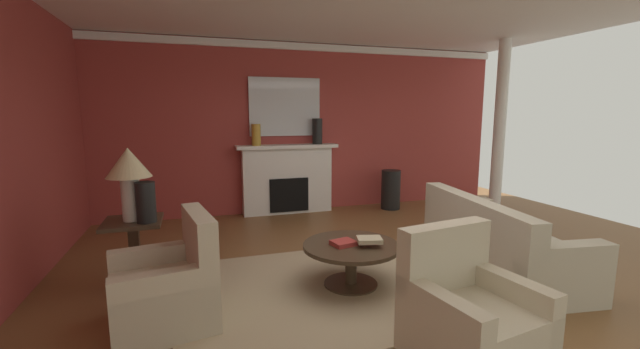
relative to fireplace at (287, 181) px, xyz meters
The scene contains 19 objects.
ground_plane 3.26m from the fireplace, 83.14° to the right, with size 9.36×9.36×0.00m, color brown.
wall_fireplace 1.03m from the fireplace, 28.79° to the left, with size 7.80×0.12×3.03m, color #9E3833.
crown_moulding 2.40m from the fireplace, 18.80° to the left, with size 7.80×0.08×0.12m, color white.
area_rug 3.27m from the fireplace, 91.37° to the right, with size 3.46×2.30×0.01m, color tan.
fireplace is the anchor object (origin of this frame).
mantel_mirror 1.32m from the fireplace, 90.00° to the left, with size 1.28×0.04×1.02m, color silver.
sofa 3.73m from the fireplace, 63.25° to the right, with size 1.19×2.21×0.85m.
armchair_near_window 3.92m from the fireplace, 118.23° to the right, with size 0.92×0.92×0.95m.
armchair_facing_fireplace 4.65m from the fireplace, 86.68° to the right, with size 0.91×0.91×0.95m.
coffee_table 3.23m from the fireplace, 91.37° to the right, with size 1.00×1.00×0.45m.
side_table 3.35m from the fireplace, 131.45° to the right, with size 0.56×0.56×0.70m.
table_lamp 3.41m from the fireplace, 131.45° to the right, with size 0.44×0.44×0.75m.
vase_on_side_table 3.36m from the fireplace, 128.16° to the right, with size 0.19×0.19×0.41m, color black.
vase_mantel_left 1.00m from the fireplace, behind, with size 0.15×0.15×0.37m, color #B7892D.
vase_tall_corner 1.96m from the fireplace, ahead, with size 0.36×0.36×0.73m, color black.
vase_mantel_right 1.04m from the fireplace, ahead, with size 0.18×0.18×0.46m, color black.
book_red_cover 3.22m from the fireplace, 92.93° to the right, with size 0.23×0.19×0.05m, color maroon.
book_art_folio 3.33m from the fireplace, 88.74° to the right, with size 0.25×0.19×0.05m, color tan.
column_white 3.83m from the fireplace, 19.28° to the right, with size 0.20×0.20×3.03m, color white.
Camera 1 is at (-1.97, -3.67, 1.79)m, focal length 22.19 mm.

